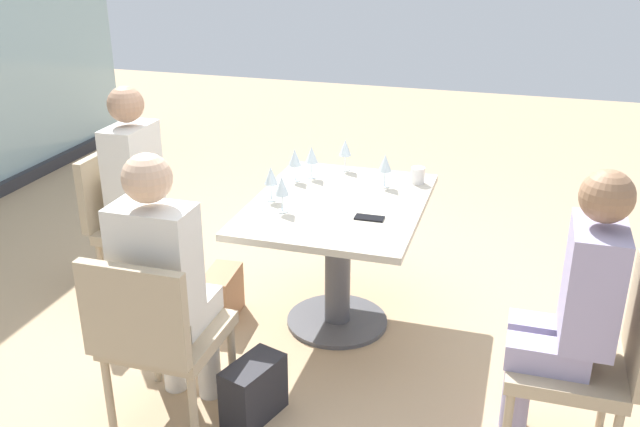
# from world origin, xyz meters

# --- Properties ---
(ground_plane) EXTENTS (12.00, 12.00, 0.00)m
(ground_plane) POSITION_xyz_m (0.00, 0.00, 0.00)
(ground_plane) COLOR tan
(dining_table_main) EXTENTS (1.13, 0.88, 0.73)m
(dining_table_main) POSITION_xyz_m (0.00, 0.00, 0.53)
(dining_table_main) COLOR #BCB29E
(dining_table_main) RESTS_ON ground_plane
(chair_near_window) EXTENTS (0.46, 0.51, 0.87)m
(chair_near_window) POSITION_xyz_m (0.00, 1.25, 0.50)
(chair_near_window) COLOR tan
(chair_near_window) RESTS_ON ground_plane
(chair_far_left) EXTENTS (0.51, 0.46, 0.87)m
(chair_far_left) POSITION_xyz_m (-1.07, 0.49, 0.50)
(chair_far_left) COLOR tan
(chair_far_left) RESTS_ON ground_plane
(chair_front_left) EXTENTS (0.46, 0.50, 0.87)m
(chair_front_left) POSITION_xyz_m (-0.71, -1.25, 0.50)
(chair_front_left) COLOR tan
(chair_front_left) RESTS_ON ground_plane
(person_near_window) EXTENTS (0.34, 0.39, 1.26)m
(person_near_window) POSITION_xyz_m (-0.00, 1.14, 0.70)
(person_near_window) COLOR silver
(person_near_window) RESTS_ON ground_plane
(person_far_left) EXTENTS (0.39, 0.34, 1.26)m
(person_far_left) POSITION_xyz_m (-0.96, 0.49, 0.70)
(person_far_left) COLOR silver
(person_far_left) RESTS_ON ground_plane
(person_front_left) EXTENTS (0.34, 0.39, 1.26)m
(person_front_left) POSITION_xyz_m (-0.71, -1.14, 0.70)
(person_front_left) COLOR #9E93B7
(person_front_left) RESTS_ON ground_plane
(wine_glass_0) EXTENTS (0.07, 0.07, 0.18)m
(wine_glass_0) POSITION_xyz_m (0.49, 0.10, 0.86)
(wine_glass_0) COLOR silver
(wine_glass_0) RESTS_ON dining_table_main
(wine_glass_1) EXTENTS (0.07, 0.07, 0.18)m
(wine_glass_1) POSITION_xyz_m (0.29, -0.18, 0.86)
(wine_glass_1) COLOR silver
(wine_glass_1) RESTS_ON dining_table_main
(wine_glass_2) EXTENTS (0.07, 0.07, 0.18)m
(wine_glass_2) POSITION_xyz_m (-0.21, 0.23, 0.86)
(wine_glass_2) COLOR silver
(wine_glass_2) RESTS_ON dining_table_main
(wine_glass_3) EXTENTS (0.07, 0.07, 0.18)m
(wine_glass_3) POSITION_xyz_m (0.31, 0.24, 0.86)
(wine_glass_3) COLOR silver
(wine_glass_3) RESTS_ON dining_table_main
(wine_glass_4) EXTENTS (0.07, 0.07, 0.18)m
(wine_glass_4) POSITION_xyz_m (0.24, 0.32, 0.86)
(wine_glass_4) COLOR silver
(wine_glass_4) RESTS_ON dining_table_main
(wine_glass_5) EXTENTS (0.07, 0.07, 0.18)m
(wine_glass_5) POSITION_xyz_m (-0.08, 0.34, 0.86)
(wine_glass_5) COLOR silver
(wine_glass_5) RESTS_ON dining_table_main
(coffee_cup) EXTENTS (0.08, 0.08, 0.09)m
(coffee_cup) POSITION_xyz_m (0.40, -0.35, 0.78)
(coffee_cup) COLOR white
(coffee_cup) RESTS_ON dining_table_main
(cell_phone_on_table) EXTENTS (0.07, 0.15, 0.01)m
(cell_phone_on_table) POSITION_xyz_m (-0.18, -0.21, 0.73)
(cell_phone_on_table) COLOR black
(cell_phone_on_table) RESTS_ON dining_table_main
(handbag_0) EXTENTS (0.31, 0.18, 0.28)m
(handbag_0) POSITION_xyz_m (-0.12, 0.64, 0.14)
(handbag_0) COLOR #A3704C
(handbag_0) RESTS_ON ground_plane
(handbag_1) EXTENTS (0.33, 0.24, 0.28)m
(handbag_1) POSITION_xyz_m (-0.88, 0.14, 0.14)
(handbag_1) COLOR #232328
(handbag_1) RESTS_ON ground_plane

